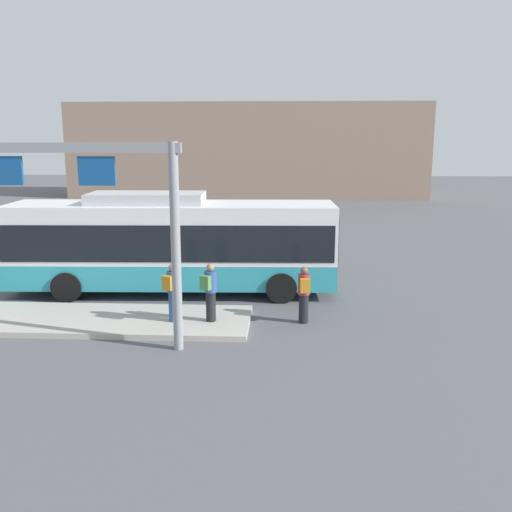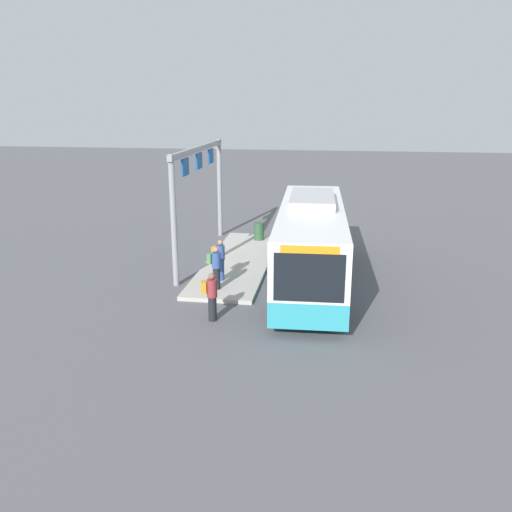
% 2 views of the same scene
% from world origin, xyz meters
% --- Properties ---
extents(ground_plane, '(120.00, 120.00, 0.00)m').
position_xyz_m(ground_plane, '(0.00, 0.00, 0.00)').
color(ground_plane, '#56565B').
extents(platform_curb, '(10.00, 2.80, 0.16)m').
position_xyz_m(platform_curb, '(-2.15, -3.34, 0.08)').
color(platform_curb, '#B2ADA3').
rests_on(platform_curb, ground).
extents(bus_main, '(11.12, 3.01, 3.46)m').
position_xyz_m(bus_main, '(-0.01, -0.00, 1.81)').
color(bus_main, teal).
rests_on(bus_main, ground).
extents(person_boarding, '(0.37, 0.55, 1.67)m').
position_xyz_m(person_boarding, '(4.40, -3.06, 0.89)').
color(person_boarding, black).
rests_on(person_boarding, ground).
extents(person_waiting_near, '(0.48, 0.60, 1.67)m').
position_xyz_m(person_waiting_near, '(0.69, -3.58, 1.05)').
color(person_waiting_near, '#334C8C').
rests_on(person_waiting_near, platform_curb).
extents(person_waiting_mid, '(0.50, 0.60, 1.67)m').
position_xyz_m(person_waiting_mid, '(1.75, -3.51, 1.05)').
color(person_waiting_mid, black).
rests_on(person_waiting_mid, platform_curb).
extents(platform_sign_gantry, '(8.67, 0.24, 5.20)m').
position_xyz_m(platform_sign_gantry, '(-2.97, -5.28, 3.72)').
color(platform_sign_gantry, gray).
rests_on(platform_sign_gantry, ground).
extents(station_building, '(31.26, 8.00, 8.19)m').
position_xyz_m(station_building, '(0.48, 33.42, 4.09)').
color(station_building, gray).
rests_on(station_building, ground).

